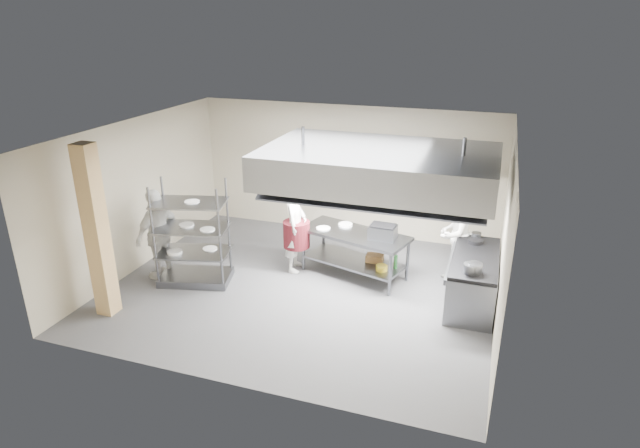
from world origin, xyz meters
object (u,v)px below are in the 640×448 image
(chef_head, at_px, (295,225))
(griddle, at_px, (383,232))
(cooking_range, at_px, (473,281))
(island, at_px, (354,254))
(stockpot, at_px, (475,268))
(chef_line, at_px, (454,233))
(pass_rack, at_px, (192,233))
(chef_plating, at_px, (159,234))

(chef_head, height_order, griddle, chef_head)
(cooking_range, relative_size, chef_head, 1.05)
(griddle, bearing_deg, island, 172.78)
(stockpot, bearing_deg, griddle, 152.05)
(chef_head, bearing_deg, chef_line, -84.50)
(chef_head, xyz_separation_m, griddle, (1.77, 0.03, 0.08))
(cooking_range, relative_size, chef_line, 1.12)
(pass_rack, xyz_separation_m, chef_line, (4.66, 1.87, -0.11))
(stockpot, bearing_deg, chef_plating, -177.43)
(chef_plating, bearing_deg, griddle, 119.88)
(cooking_range, bearing_deg, stockpot, -88.77)
(cooking_range, distance_m, chef_head, 3.54)
(griddle, distance_m, stockpot, 1.97)
(chef_plating, bearing_deg, pass_rack, 107.33)
(stockpot, bearing_deg, cooking_range, 91.23)
(island, relative_size, pass_rack, 1.06)
(chef_line, bearing_deg, griddle, -37.98)
(chef_line, bearing_deg, cooking_range, 47.83)
(island, distance_m, chef_plating, 3.81)
(chef_line, xyz_separation_m, stockpot, (0.49, -1.65, 0.09))
(chef_head, height_order, chef_plating, chef_head)
(island, height_order, chef_line, chef_line)
(stockpot, bearing_deg, pass_rack, -177.56)
(island, relative_size, cooking_range, 1.06)
(griddle, bearing_deg, chef_plating, -161.93)
(pass_rack, relative_size, cooking_range, 1.00)
(chef_plating, xyz_separation_m, griddle, (4.13, 1.19, 0.13))
(chef_head, xyz_separation_m, chef_line, (3.02, 0.76, -0.06))
(chef_line, xyz_separation_m, griddle, (-1.25, -0.73, 0.14))
(griddle, relative_size, stockpot, 2.04)
(cooking_range, bearing_deg, chef_line, 116.04)
(cooking_range, bearing_deg, chef_plating, -170.93)
(chef_plating, relative_size, stockpot, 7.42)
(chef_head, relative_size, stockpot, 7.79)
(chef_head, bearing_deg, griddle, -97.65)
(pass_rack, bearing_deg, chef_line, 7.42)
(chef_line, bearing_deg, chef_head, -54.12)
(pass_rack, relative_size, stockpot, 8.19)
(cooking_range, xyz_separation_m, griddle, (-1.73, 0.25, 0.61))
(chef_line, bearing_deg, stockpot, 38.43)
(chef_line, relative_size, chef_plating, 0.98)
(pass_rack, distance_m, cooking_range, 5.25)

